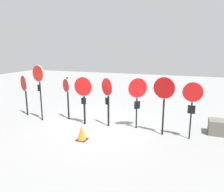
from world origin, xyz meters
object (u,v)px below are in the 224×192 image
Objects in this scene: stop_sign_7 at (192,97)px; storage_crate at (221,127)px; stop_sign_0 at (24,87)px; stop_sign_1 at (39,80)px; stop_sign_3 at (83,92)px; stop_sign_5 at (137,92)px; traffic_cone_0 at (82,133)px; stop_sign_2 at (67,91)px; stop_sign_6 at (164,93)px; stop_sign_4 at (107,93)px.

stop_sign_7 is 2.40× the size of storage_crate.
stop_sign_1 reaches higher than stop_sign_0.
stop_sign_0 is 3.49m from stop_sign_3.
stop_sign_0 is 8.09m from stop_sign_7.
stop_sign_5 is 2.39× the size of storage_crate.
stop_sign_3 is 2.15m from traffic_cone_0.
stop_sign_0 reaches higher than storage_crate.
stop_sign_2 is at bearing 160.16° from stop_sign_3.
traffic_cone_0 is at bearing 5.63° from stop_sign_0.
storage_crate is at bearing 22.46° from stop_sign_1.
stop_sign_3 reaches higher than traffic_cone_0.
stop_sign_2 is 2.92m from traffic_cone_0.
stop_sign_6 is at bearing 26.12° from stop_sign_2.
traffic_cone_0 is 0.62× the size of storage_crate.
storage_crate is at bearing 35.27° from stop_sign_2.
stop_sign_0 is at bearing 177.19° from stop_sign_1.
stop_sign_3 is at bearing 113.69° from traffic_cone_0.
stop_sign_0 is at bearing 148.31° from stop_sign_5.
stop_sign_1 is 8.27m from storage_crate.
traffic_cone_0 is (-0.40, -1.73, -1.26)m from stop_sign_4.
stop_sign_4 is 1.31m from stop_sign_5.
stop_sign_1 is 1.20× the size of stop_sign_5.
stop_sign_7 is at bearing 15.56° from stop_sign_1.
stop_sign_6 is at bearing -50.55° from stop_sign_5.
stop_sign_4 is at bearing 154.84° from stop_sign_5.
stop_sign_0 is 3.61× the size of traffic_cone_0.
stop_sign_6 is at bearing 26.77° from stop_sign_0.
stop_sign_2 is at bearing -152.78° from stop_sign_4.
stop_sign_5 reaches higher than stop_sign_3.
traffic_cone_0 is at bearing -142.77° from stop_sign_6.
stop_sign_3 reaches higher than storage_crate.
stop_sign_1 is 2.29m from stop_sign_3.
storage_crate is (3.39, 0.51, -1.35)m from stop_sign_5.
stop_sign_6 is (3.55, -0.06, 0.21)m from stop_sign_3.
traffic_cone_0 is (-3.90, -1.44, -1.40)m from stop_sign_7.
traffic_cone_0 is at bearing -10.29° from stop_sign_1.
stop_sign_3 is at bearing 20.19° from stop_sign_1.
stop_sign_6 is at bearing 29.09° from stop_sign_4.
stop_sign_5 is 1.21m from stop_sign_6.
stop_sign_2 is 3.51m from stop_sign_5.
stop_sign_1 is 1.40m from stop_sign_2.
stop_sign_5 is at bearing 30.33° from stop_sign_2.
stop_sign_4 is at bearing 25.13° from stop_sign_2.
stop_sign_6 is 1.06m from stop_sign_7.
stop_sign_6 reaches higher than stop_sign_3.
stop_sign_5 is at bearing 29.94° from stop_sign_0.
stop_sign_3 is 0.94× the size of stop_sign_6.
stop_sign_0 is at bearing 156.59° from traffic_cone_0.
stop_sign_5 is 0.94× the size of stop_sign_6.
stop_sign_1 reaches higher than traffic_cone_0.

